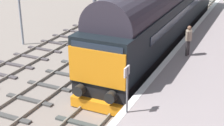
{
  "coord_description": "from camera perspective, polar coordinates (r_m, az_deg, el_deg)",
  "views": [
    {
      "loc": [
        6.1,
        -13.42,
        7.61
      ],
      "look_at": [
        0.2,
        -0.72,
        1.87
      ],
      "focal_mm": 54.81,
      "sensor_mm": 36.0,
      "label": 1
    }
  ],
  "objects": [
    {
      "name": "ground_plane",
      "position": [
        16.59,
        0.42,
        -5.02
      ],
      "size": [
        140.0,
        140.0,
        0.0
      ],
      "primitive_type": "plane",
      "color": "gray",
      "rests_on": "ground"
    },
    {
      "name": "track_main",
      "position": [
        16.56,
        0.42,
        -4.86
      ],
      "size": [
        2.5,
        60.0,
        0.15
      ],
      "color": "gray",
      "rests_on": "ground"
    },
    {
      "name": "track_adjacent_west",
      "position": [
        18.02,
        -9.05,
        -2.8
      ],
      "size": [
        2.5,
        60.0,
        0.15
      ],
      "color": "gray",
      "rests_on": "ground"
    },
    {
      "name": "track_adjacent_far_west",
      "position": [
        19.97,
        -17.11,
        -0.99
      ],
      "size": [
        2.5,
        60.0,
        0.15
      ],
      "color": "slate",
      "rests_on": "ground"
    },
    {
      "name": "station_platform",
      "position": [
        15.39,
        12.77,
        -5.83
      ],
      "size": [
        4.0,
        44.0,
        1.01
      ],
      "color": "gray",
      "rests_on": "ground"
    },
    {
      "name": "diesel_locomotive",
      "position": [
        22.4,
        8.54,
        8.81
      ],
      "size": [
        2.74,
        19.08,
        4.68
      ],
      "color": "black",
      "rests_on": "ground"
    },
    {
      "name": "platform_number_sign",
      "position": [
        12.45,
        2.51,
        -3.27
      ],
      "size": [
        0.1,
        0.44,
        1.85
      ],
      "color": "slate",
      "rests_on": "station_platform"
    },
    {
      "name": "waiting_passenger",
      "position": [
        18.58,
        12.66,
        4.13
      ],
      "size": [
        0.4,
        0.5,
        1.64
      ],
      "rotation": [
        0.0,
        0.0,
        1.36
      ],
      "color": "#312D2F",
      "rests_on": "station_platform"
    }
  ]
}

